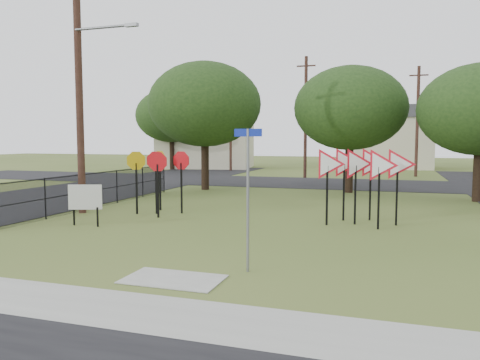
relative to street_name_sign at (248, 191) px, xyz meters
name	(u,v)px	position (x,y,z in m)	size (l,w,h in m)	color
ground	(215,253)	(-1.28, 1.35, -1.77)	(140.00, 140.00, 0.00)	#475B22
sidewalk	(125,310)	(-1.28, -2.85, -1.76)	(30.00, 1.60, 0.02)	#989991
planting_strip	(80,339)	(-1.28, -4.05, -1.76)	(30.00, 0.80, 0.02)	#475B22
street_left	(73,193)	(-13.28, 11.35, -1.76)	(8.00, 50.00, 0.02)	black
street_far	(324,183)	(-1.28, 21.35, -1.76)	(60.00, 8.00, 0.02)	black
curb_pad	(173,279)	(-1.28, -1.05, -1.76)	(2.00, 1.20, 0.02)	#989991
street_name_sign	(248,191)	(0.00, 0.00, 0.00)	(0.63, 0.11, 3.09)	gray
stop_sign_cluster	(158,167)	(-5.63, 6.58, 0.04)	(2.28, 1.93, 2.43)	black
yield_sign_cluster	(362,168)	(1.98, 6.71, 0.16)	(3.37, 1.79, 2.63)	black
info_board	(85,198)	(-6.71, 3.50, -0.84)	(1.06, 0.40, 1.38)	black
utility_pole_main	(80,78)	(-8.51, 5.85, 3.45)	(3.55, 0.33, 10.00)	#452A20
far_pole_a	(306,116)	(-3.28, 25.35, 2.83)	(1.40, 0.24, 9.00)	#452A20
far_pole_b	(417,121)	(4.72, 29.35, 2.58)	(1.40, 0.24, 8.50)	#452A20
far_pole_c	(231,121)	(-11.28, 31.35, 2.83)	(1.40, 0.24, 9.00)	#452A20
fence_run	(102,188)	(-8.88, 7.60, -0.98)	(0.05, 11.55, 1.50)	black
house_left	(207,132)	(-15.28, 35.35, 1.89)	(10.58, 8.88, 7.20)	beige
house_mid	(390,137)	(2.72, 41.35, 1.38)	(8.40, 8.40, 6.20)	beige
tree_near_left	(205,105)	(-7.28, 15.35, 3.09)	(6.40, 6.40, 7.27)	black
tree_near_mid	(350,108)	(0.72, 16.35, 2.78)	(6.00, 6.00, 6.80)	black
tree_far_left	(171,116)	(-17.28, 31.35, 3.41)	(6.80, 6.80, 7.73)	black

